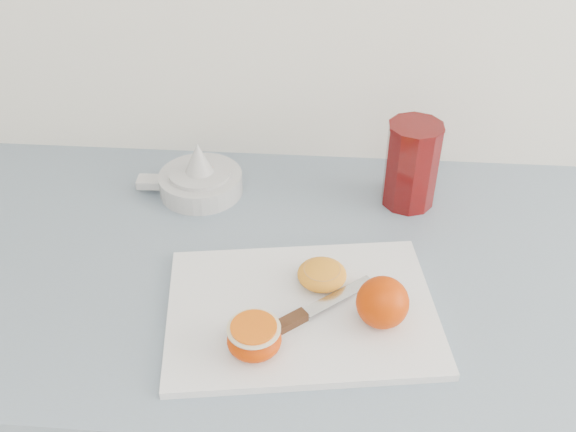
% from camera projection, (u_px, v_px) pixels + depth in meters
% --- Properties ---
extents(counter, '(2.38, 0.64, 0.89)m').
position_uv_depth(counter, '(302.00, 432.00, 1.24)').
color(counter, white).
rests_on(counter, ground).
extents(cutting_board, '(0.40, 0.31, 0.01)m').
position_uv_depth(cutting_board, '(302.00, 310.00, 0.88)').
color(cutting_board, white).
rests_on(cutting_board, counter).
extents(whole_orange, '(0.07, 0.07, 0.07)m').
position_uv_depth(whole_orange, '(382.00, 302.00, 0.84)').
color(whole_orange, '#C63700').
rests_on(whole_orange, cutting_board).
extents(half_orange, '(0.07, 0.07, 0.04)m').
position_uv_depth(half_orange, '(254.00, 338.00, 0.81)').
color(half_orange, '#C63700').
rests_on(half_orange, cutting_board).
extents(squeezed_shell, '(0.07, 0.07, 0.03)m').
position_uv_depth(squeezed_shell, '(322.00, 274.00, 0.91)').
color(squeezed_shell, orange).
rests_on(squeezed_shell, cutting_board).
extents(paring_knife, '(0.17, 0.15, 0.01)m').
position_uv_depth(paring_knife, '(289.00, 322.00, 0.85)').
color(paring_knife, '#4B2614').
rests_on(paring_knife, cutting_board).
extents(citrus_juicer, '(0.18, 0.14, 0.10)m').
position_uv_depth(citrus_juicer, '(199.00, 179.00, 1.11)').
color(citrus_juicer, silver).
rests_on(citrus_juicer, counter).
extents(red_tumbler, '(0.09, 0.09, 0.15)m').
position_uv_depth(red_tumbler, '(411.00, 168.00, 1.06)').
color(red_tumbler, '#5C0C0C').
rests_on(red_tumbler, counter).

